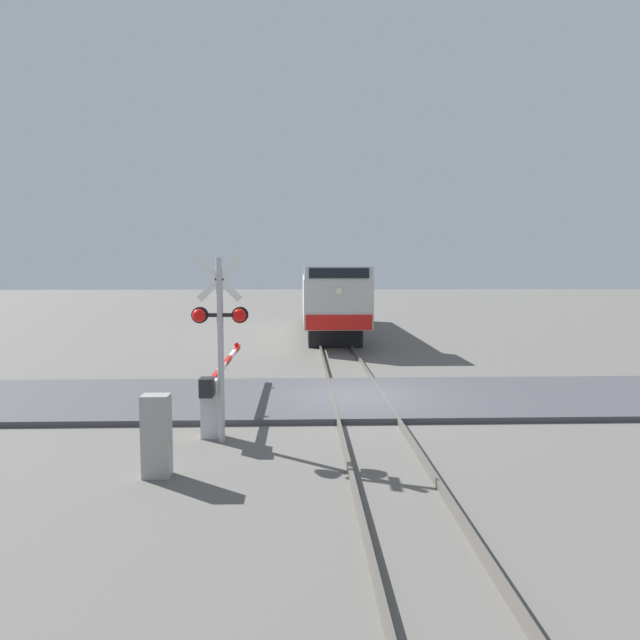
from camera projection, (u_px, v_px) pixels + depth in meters
ground_plane at (358, 400)px, 15.94m from camera, size 160.00×160.00×0.00m
rail_track_left at (332, 398)px, 15.91m from camera, size 0.08×80.00×0.15m
rail_track_right at (383, 397)px, 15.96m from camera, size 0.08×80.00×0.15m
road_surface at (358, 398)px, 15.94m from camera, size 36.00×5.03×0.14m
locomotive at (329, 299)px, 31.87m from camera, size 2.95×16.83×3.73m
crossing_signal at (220, 328)px, 11.92m from camera, size 1.18×0.33×3.93m
crossing_gate at (215, 389)px, 13.25m from camera, size 0.36×6.44×1.39m
utility_cabinet at (157, 436)px, 10.06m from camera, size 0.48×0.35×1.48m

